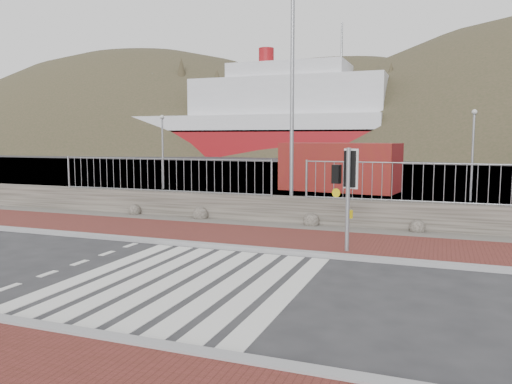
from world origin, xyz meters
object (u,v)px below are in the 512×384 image
at_px(traffic_signal_far, 347,178).
at_px(shipping_container, 340,167).
at_px(ferry, 251,122).
at_px(streetlight, 296,94).

bearing_deg(traffic_signal_far, shipping_container, -59.54).
xyz_separation_m(ferry, shipping_container, (24.19, -49.61, -4.07)).
xyz_separation_m(ferry, traffic_signal_far, (27.20, -64.35, -3.47)).
xyz_separation_m(streetlight, shipping_container, (-0.40, 10.15, -3.07)).
relative_size(traffic_signal_far, streetlight, 0.34).
bearing_deg(ferry, shipping_container, -64.00).
distance_m(ferry, traffic_signal_far, 69.95).
distance_m(traffic_signal_far, shipping_container, 15.05).
bearing_deg(shipping_container, streetlight, -79.07).
bearing_deg(ferry, traffic_signal_far, -67.09).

